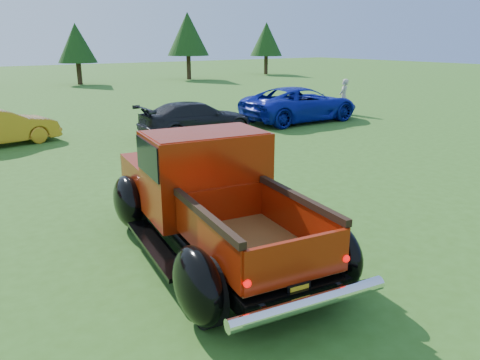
{
  "coord_description": "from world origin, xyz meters",
  "views": [
    {
      "loc": [
        -4.53,
        -6.07,
        3.25
      ],
      "look_at": [
        -0.16,
        0.2,
        0.94
      ],
      "focal_mm": 35.0,
      "sensor_mm": 36.0,
      "label": 1
    }
  ],
  "objects_px": {
    "pickup_truck": "(206,193)",
    "show_car_blue": "(300,104)",
    "tree_far_east": "(266,39)",
    "tree_mid_right": "(76,43)",
    "tree_east": "(188,34)",
    "spectator": "(344,97)",
    "show_car_grey": "(196,119)"
  },
  "relations": [
    {
      "from": "pickup_truck",
      "to": "show_car_blue",
      "type": "xyz_separation_m",
      "value": [
        9.44,
        8.27,
        -0.2
      ]
    },
    {
      "from": "tree_far_east",
      "to": "tree_mid_right",
      "type": "bearing_deg",
      "value": -178.41
    },
    {
      "from": "tree_mid_right",
      "to": "show_car_blue",
      "type": "bearing_deg",
      "value": -83.43
    },
    {
      "from": "tree_mid_right",
      "to": "tree_east",
      "type": "xyz_separation_m",
      "value": [
        9.0,
        -0.5,
        0.68
      ]
    },
    {
      "from": "tree_east",
      "to": "show_car_blue",
      "type": "xyz_separation_m",
      "value": [
        -6.5,
        -21.2,
        -2.95
      ]
    },
    {
      "from": "pickup_truck",
      "to": "show_car_blue",
      "type": "bearing_deg",
      "value": 49.4
    },
    {
      "from": "tree_mid_right",
      "to": "tree_far_east",
      "type": "distance_m",
      "value": 18.01
    },
    {
      "from": "tree_mid_right",
      "to": "spectator",
      "type": "relative_size",
      "value": 2.82
    },
    {
      "from": "tree_far_east",
      "to": "spectator",
      "type": "distance_m",
      "value": 25.32
    },
    {
      "from": "show_car_blue",
      "to": "spectator",
      "type": "xyz_separation_m",
      "value": [
        2.92,
        0.36,
        0.08
      ]
    },
    {
      "from": "pickup_truck",
      "to": "tree_mid_right",
      "type": "bearing_deg",
      "value": 85.16
    },
    {
      "from": "tree_far_east",
      "to": "show_car_blue",
      "type": "bearing_deg",
      "value": -124.93
    },
    {
      "from": "tree_far_east",
      "to": "tree_east",
      "type": "bearing_deg",
      "value": -173.66
    },
    {
      "from": "spectator",
      "to": "tree_far_east",
      "type": "bearing_deg",
      "value": -143.86
    },
    {
      "from": "tree_east",
      "to": "show_car_grey",
      "type": "distance_m",
      "value": 24.5
    },
    {
      "from": "tree_east",
      "to": "show_car_grey",
      "type": "height_order",
      "value": "tree_east"
    },
    {
      "from": "tree_east",
      "to": "pickup_truck",
      "type": "distance_m",
      "value": 33.61
    },
    {
      "from": "tree_mid_right",
      "to": "tree_far_east",
      "type": "bearing_deg",
      "value": 1.59
    },
    {
      "from": "tree_mid_right",
      "to": "pickup_truck",
      "type": "bearing_deg",
      "value": -103.04
    },
    {
      "from": "tree_mid_right",
      "to": "show_car_blue",
      "type": "xyz_separation_m",
      "value": [
        2.5,
        -21.7,
        -2.27
      ]
    },
    {
      "from": "tree_mid_right",
      "to": "show_car_blue",
      "type": "height_order",
      "value": "tree_mid_right"
    },
    {
      "from": "tree_mid_right",
      "to": "spectator",
      "type": "xyz_separation_m",
      "value": [
        5.42,
        -21.33,
        -2.19
      ]
    },
    {
      "from": "show_car_grey",
      "to": "spectator",
      "type": "bearing_deg",
      "value": -84.53
    },
    {
      "from": "show_car_blue",
      "to": "pickup_truck",
      "type": "bearing_deg",
      "value": 132.17
    },
    {
      "from": "show_car_grey",
      "to": "spectator",
      "type": "xyz_separation_m",
      "value": [
        7.94,
        0.57,
        0.19
      ]
    },
    {
      "from": "tree_mid_right",
      "to": "pickup_truck",
      "type": "xyz_separation_m",
      "value": [
        -6.94,
        -29.96,
        -2.07
      ]
    },
    {
      "from": "tree_mid_right",
      "to": "tree_far_east",
      "type": "xyz_separation_m",
      "value": [
        18.0,
        0.5,
        0.27
      ]
    },
    {
      "from": "tree_far_east",
      "to": "spectator",
      "type": "xyz_separation_m",
      "value": [
        -12.58,
        -21.83,
        -2.47
      ]
    },
    {
      "from": "tree_mid_right",
      "to": "tree_east",
      "type": "bearing_deg",
      "value": -3.18
    },
    {
      "from": "show_car_grey",
      "to": "show_car_blue",
      "type": "relative_size",
      "value": 0.81
    },
    {
      "from": "tree_far_east",
      "to": "spectator",
      "type": "bearing_deg",
      "value": -119.94
    },
    {
      "from": "show_car_grey",
      "to": "show_car_blue",
      "type": "xyz_separation_m",
      "value": [
        5.02,
        0.2,
        0.11
      ]
    }
  ]
}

